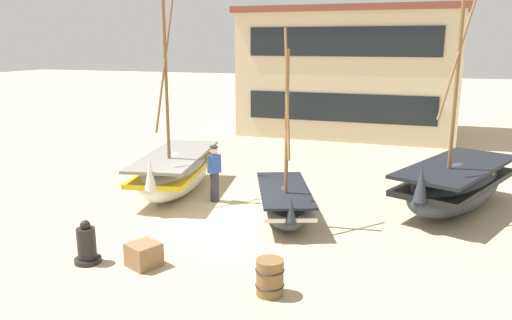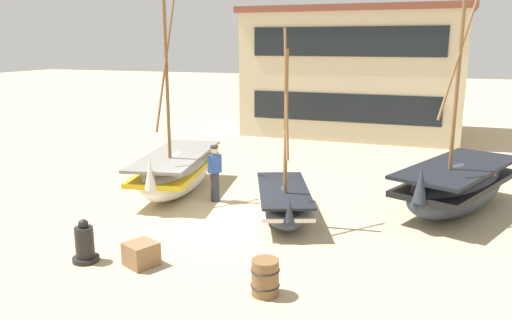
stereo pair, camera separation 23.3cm
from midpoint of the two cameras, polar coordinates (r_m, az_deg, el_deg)
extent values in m
plane|color=tan|center=(13.77, -0.96, -6.57)|extent=(120.00, 120.00, 0.00)
ellipsoid|color=#2D333D|center=(13.65, 3.59, -4.89)|extent=(2.46, 3.71, 0.85)
cube|color=silver|center=(13.62, 3.60, -4.47)|extent=(2.42, 3.59, 0.10)
cube|color=black|center=(13.53, 3.62, -3.31)|extent=(2.47, 3.66, 0.06)
cone|color=#2D333D|center=(11.94, 4.32, -5.63)|extent=(0.33, 0.33, 0.60)
cylinder|color=brown|center=(12.72, 3.90, 3.60)|extent=(0.10, 0.10, 3.89)
cylinder|color=brown|center=(12.61, 3.96, 7.57)|extent=(0.57, 1.30, 3.16)
cube|color=brown|center=(13.81, 3.52, -3.38)|extent=(1.17, 0.59, 0.06)
ellipsoid|color=#2D333D|center=(15.31, 22.05, -2.94)|extent=(3.57, 5.21, 1.32)
cube|color=black|center=(15.26, 22.11, -2.34)|extent=(3.51, 5.04, 0.16)
cube|color=black|center=(15.16, 22.25, -0.73)|extent=(3.58, 5.14, 0.09)
cone|color=#2D333D|center=(13.05, 18.54, -2.62)|extent=(0.48, 0.48, 0.93)
cylinder|color=brown|center=(14.26, 22.09, 7.08)|extent=(0.10, 0.10, 4.90)
cylinder|color=brown|center=(14.21, 22.46, 11.28)|extent=(0.88, 1.98, 3.37)
cube|color=brown|center=(15.53, 22.69, -1.01)|extent=(1.66, 0.82, 0.06)
ellipsoid|color=silver|center=(16.15, -8.51, -1.44)|extent=(2.56, 4.94, 1.24)
cube|color=gold|center=(16.11, -8.53, -0.90)|extent=(2.54, 4.76, 0.15)
cube|color=gray|center=(16.01, -8.58, 0.54)|extent=(2.60, 4.86, 0.09)
cone|color=silver|center=(13.94, -11.37, -1.51)|extent=(0.40, 0.40, 0.87)
cylinder|color=brown|center=(15.11, -9.57, 8.99)|extent=(0.10, 0.10, 5.46)
cylinder|color=brown|center=(15.08, -9.66, 11.24)|extent=(0.48, 2.12, 4.00)
cube|color=brown|center=(16.37, -8.19, 0.34)|extent=(1.61, 0.47, 0.06)
cylinder|color=#33333D|center=(15.13, -4.19, -3.03)|extent=(0.26, 0.26, 0.88)
cube|color=#2D4C99|center=(14.95, -4.24, -0.42)|extent=(0.37, 0.42, 0.54)
sphere|color=beige|center=(14.87, -4.26, 1.04)|extent=(0.22, 0.22, 0.22)
cylinder|color=#2D2823|center=(14.84, -4.27, 1.50)|extent=(0.24, 0.24, 0.05)
cylinder|color=black|center=(11.76, -18.05, -10.55)|extent=(0.57, 0.57, 0.10)
cylinder|color=black|center=(11.61, -18.19, -8.78)|extent=(0.40, 0.40, 0.68)
sphere|color=black|center=(11.47, -18.34, -6.88)|extent=(0.22, 0.22, 0.22)
cylinder|color=brown|center=(9.73, 1.74, -13.05)|extent=(0.52, 0.52, 0.70)
torus|color=black|center=(9.67, 1.75, -12.23)|extent=(0.56, 0.56, 0.03)
torus|color=black|center=(9.80, 1.74, -13.86)|extent=(0.56, 0.56, 0.03)
cube|color=olive|center=(11.19, -12.22, -10.30)|extent=(0.80, 0.80, 0.50)
cube|color=beige|center=(27.26, 11.44, 9.44)|extent=(10.46, 6.65, 6.02)
cube|color=brown|center=(27.25, 11.75, 16.08)|extent=(10.88, 6.91, 0.30)
cube|color=black|center=(24.09, 10.03, 5.81)|extent=(8.79, 0.06, 1.32)
cube|color=black|center=(23.90, 10.32, 12.98)|extent=(8.79, 0.06, 1.32)
camera|label=1|loc=(0.12, -89.53, 0.11)|focal=35.52mm
camera|label=2|loc=(0.12, 90.47, -0.11)|focal=35.52mm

